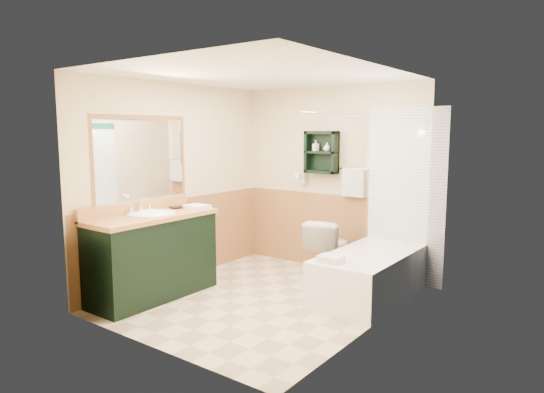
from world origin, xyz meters
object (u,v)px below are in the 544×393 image
Objects in this scene: wall_shelf at (321,152)px; toilet at (329,249)px; vanity_book at (175,199)px; soap_bottle_a at (316,148)px; bathtub at (369,275)px; vanity at (153,256)px; soap_bottle_b at (327,148)px; hair_dryer at (303,178)px.

toilet is at bearing -44.26° from wall_shelf.
toilet is 3.82× the size of vanity_book.
soap_bottle_a reaches higher than toilet.
soap_bottle_a is (-1.11, 0.66, 1.34)m from bathtub.
toilet is 1.33m from soap_bottle_a.
vanity is at bearing -58.96° from vanity_book.
soap_bottle_b is (-0.94, 0.66, 1.36)m from bathtub.
vanity reaches higher than toilet.
soap_bottle_b is at bearing -59.98° from toilet.
vanity is at bearing 47.80° from toilet.
hair_dryer is 1.77m from vanity_book.
vanity reaches higher than bathtub.
vanity_book is (-0.76, -1.59, -0.17)m from hair_dryer.
vanity is 2.49m from soap_bottle_a.
toilet is (-0.70, 0.35, 0.12)m from bathtub.
soap_bottle_b reaches higher than hair_dryer.
toilet is at bearing -52.67° from soap_bottle_b.
soap_bottle_a is at bearing 68.45° from vanity.
soap_bottle_a is at bearing -7.84° from hair_dryer.
bathtub is at bearing -30.93° from soap_bottle_a.
hair_dryer is at bearing 175.24° from wall_shelf.
toilet reaches higher than bathtub.
soap_bottle_b is (0.09, -0.01, 0.06)m from wall_shelf.
wall_shelf reaches higher than soap_bottle_a.
soap_bottle_b is at bearing -3.29° from wall_shelf.
bathtub is 2.40m from vanity_book.
wall_shelf is 0.73× the size of toilet.
hair_dryer is 1.77m from bathtub.
vanity_book is (-2.08, -0.90, 0.77)m from bathtub.
hair_dryer reaches higher than vanity.
hair_dryer is (-0.30, 0.02, -0.35)m from wall_shelf.
wall_shelf is at bearing 66.55° from vanity.
vanity is 13.04× the size of soap_bottle_b.
vanity is (-0.59, -2.09, -0.74)m from hair_dryer.
soap_bottle_a reaches higher than vanity_book.
vanity is at bearing -144.01° from bathtub.
toilet is (1.22, 1.75, -0.09)m from vanity.
soap_bottle_a is at bearing -44.74° from toilet.
toilet is at bearing 54.77° from vanity_book.
vanity_book is at bearing 34.82° from toilet.
vanity_book is 1.93m from soap_bottle_a.
wall_shelf is at bearing 146.89° from bathtub.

